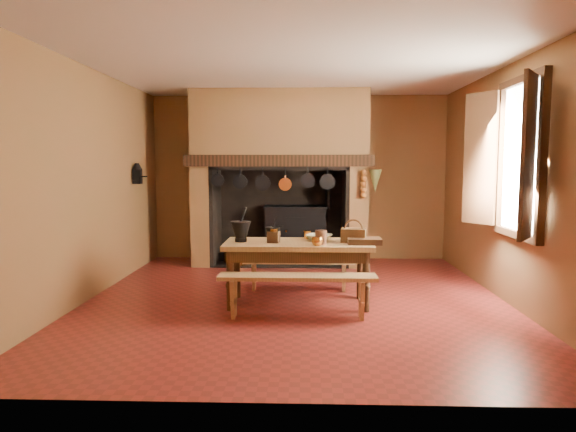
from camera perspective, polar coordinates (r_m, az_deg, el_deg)
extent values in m
plane|color=maroon|center=(6.32, 0.87, -9.19)|extent=(5.50, 5.50, 0.00)
plane|color=silver|center=(6.22, 0.91, 16.59)|extent=(5.50, 5.50, 0.00)
cube|color=brown|center=(8.86, 1.22, 4.25)|extent=(5.00, 0.02, 2.80)
cube|color=brown|center=(6.65, -21.24, 3.38)|extent=(0.02, 5.50, 2.80)
cube|color=brown|center=(6.56, 23.32, 3.28)|extent=(0.02, 5.50, 2.80)
cube|color=brown|center=(3.37, 0.01, 1.87)|extent=(5.00, 0.02, 2.80)
cube|color=brown|center=(8.57, -9.26, 4.13)|extent=(0.30, 0.90, 2.80)
cube|color=brown|center=(8.45, 7.65, 4.13)|extent=(0.30, 0.90, 2.80)
cube|color=brown|center=(8.44, -0.88, 9.61)|extent=(2.20, 0.90, 1.20)
cube|color=black|center=(8.02, -1.01, 6.17)|extent=(2.95, 0.22, 0.18)
cube|color=black|center=(8.88, -0.73, 0.37)|extent=(2.20, 0.06, 1.60)
cube|color=black|center=(8.57, -0.85, -5.15)|extent=(2.20, 0.90, 0.02)
cube|color=black|center=(8.64, 0.85, -2.11)|extent=(1.00, 0.50, 0.90)
cube|color=black|center=(8.57, 0.85, 0.99)|extent=(1.04, 0.54, 0.04)
cube|color=black|center=(8.37, 0.81, -1.67)|extent=(0.35, 0.02, 0.45)
cylinder|color=black|center=(8.57, 4.54, 3.18)|extent=(0.10, 0.10, 0.70)
cylinder|color=orange|center=(8.35, -0.22, -1.69)|extent=(0.03, 0.03, 0.03)
cylinder|color=orange|center=(8.35, 1.84, -1.70)|extent=(0.03, 0.03, 0.03)
cylinder|color=orange|center=(8.62, -5.85, -4.51)|extent=(0.40, 0.40, 0.20)
cylinder|color=orange|center=(8.38, -5.74, -4.88)|extent=(0.34, 0.34, 0.18)
cube|color=black|center=(8.75, -7.06, -4.50)|extent=(0.18, 0.18, 0.16)
cone|color=#535D2C|center=(7.97, 9.66, 3.86)|extent=(0.20, 0.20, 0.35)
cube|color=white|center=(6.18, 24.61, 5.89)|extent=(0.02, 1.00, 1.60)
cube|color=#391F12|center=(6.23, 24.67, 13.63)|extent=(0.08, 1.16, 0.08)
cube|color=#391F12|center=(6.21, 24.03, -1.86)|extent=(0.08, 1.16, 0.08)
cube|color=#391F12|center=(5.46, 25.11, 5.96)|extent=(0.29, 0.39, 1.60)
cube|color=#391F12|center=(6.74, 20.56, 5.98)|extent=(0.29, 0.39, 1.60)
cube|color=black|center=(8.07, -16.40, 4.23)|extent=(0.12, 0.12, 0.22)
cone|color=black|center=(8.07, -16.43, 5.30)|extent=(0.16, 0.16, 0.10)
cylinder|color=black|center=(8.04, -15.79, 4.24)|extent=(0.12, 0.02, 0.02)
cube|color=tan|center=(5.95, 1.13, -3.16)|extent=(1.70, 0.75, 0.06)
cube|color=#391F12|center=(5.97, 1.13, -4.06)|extent=(1.59, 0.64, 0.13)
cylinder|color=#391F12|center=(5.80, -6.45, -7.13)|extent=(0.08, 0.08, 0.68)
cylinder|color=#391F12|center=(5.78, 8.65, -7.21)|extent=(0.08, 0.08, 0.68)
cylinder|color=#391F12|center=(6.35, -5.70, -6.00)|extent=(0.08, 0.08, 0.68)
cylinder|color=#391F12|center=(6.33, 8.05, -6.07)|extent=(0.08, 0.08, 0.68)
cube|color=tan|center=(5.45, 1.04, -6.78)|extent=(1.67, 0.29, 0.04)
cube|color=tan|center=(6.64, 1.21, -5.06)|extent=(1.43, 0.25, 0.04)
cylinder|color=black|center=(5.99, -5.25, -2.65)|extent=(0.14, 0.14, 0.04)
cone|color=black|center=(5.97, -5.26, -1.52)|extent=(0.24, 0.24, 0.20)
cylinder|color=black|center=(5.95, -5.01, 0.08)|extent=(0.10, 0.04, 0.19)
cylinder|color=black|center=(5.94, -1.72, -2.75)|extent=(0.10, 0.10, 0.03)
cone|color=black|center=(5.93, -1.72, -1.92)|extent=(0.17, 0.17, 0.14)
cylinder|color=black|center=(5.91, -1.52, -0.75)|extent=(0.07, 0.02, 0.14)
cube|color=#391F12|center=(5.89, -1.61, -2.34)|extent=(0.15, 0.15, 0.13)
cylinder|color=orange|center=(5.88, -1.61, -1.56)|extent=(0.10, 0.10, 0.03)
cylinder|color=black|center=(5.87, -1.08, -1.19)|extent=(0.11, 0.03, 0.04)
cylinder|color=orange|center=(5.88, -1.38, -2.56)|extent=(0.09, 0.09, 0.09)
cylinder|color=orange|center=(6.22, 2.18, -2.08)|extent=(0.11, 0.11, 0.09)
imported|color=beige|center=(6.05, 3.47, -2.40)|extent=(0.38, 0.38, 0.07)
cylinder|color=#4F2C1D|center=(5.74, 3.68, -2.40)|extent=(0.16, 0.16, 0.16)
cylinder|color=beige|center=(5.91, 3.71, -2.25)|extent=(0.10, 0.10, 0.15)
cube|color=#553119|center=(5.98, 7.28, -2.14)|extent=(0.31, 0.25, 0.16)
torus|color=#553119|center=(5.97, 7.29, -1.40)|extent=(0.22, 0.06, 0.22)
cube|color=#391F12|center=(5.87, 8.46, -2.75)|extent=(0.38, 0.28, 0.06)
imported|color=orange|center=(5.66, 3.25, -2.84)|extent=(0.14, 0.14, 0.10)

